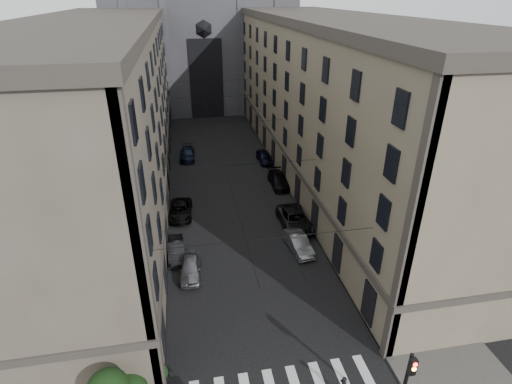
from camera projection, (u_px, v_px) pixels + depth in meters
sidewalk_left at (141, 183)px, 49.24m from camera, size 7.00×80.00×0.15m
sidewalk_right at (304, 171)px, 52.64m from camera, size 7.00×80.00×0.15m
building_left at (103, 110)px, 44.60m from camera, size 13.60×60.60×18.85m
building_right at (331, 100)px, 48.95m from camera, size 13.60×60.60×18.85m
gothic_tower at (199, 12)px, 77.23m from camera, size 35.00×23.00×58.00m
traffic_light_right at (407, 382)px, 20.44m from camera, size 0.34×0.50×5.20m
tram_wires at (223, 123)px, 47.40m from camera, size 14.00×60.00×0.43m
car_left_near at (191, 268)px, 33.08m from camera, size 2.01×4.39×1.46m
car_left_midnear at (176, 250)px, 35.44m from camera, size 1.73×4.34×1.40m
car_left_midfar at (180, 210)px, 41.82m from camera, size 2.63×5.20×1.41m
car_left_far at (187, 154)px, 56.37m from camera, size 2.28×5.07×1.44m
car_right_near at (298, 243)px, 36.31m from camera, size 2.04×4.59×1.46m
car_right_midnear at (295, 220)px, 39.88m from camera, size 2.87×6.00×1.65m
car_right_midfar at (279, 180)px, 48.43m from camera, size 2.17×5.19×1.50m
car_right_far at (265, 157)px, 55.28m from camera, size 1.93×4.48×1.51m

